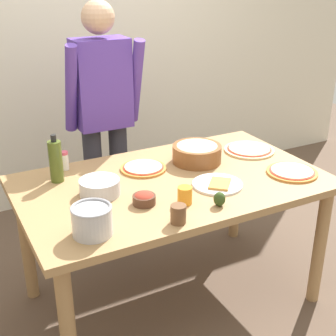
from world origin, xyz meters
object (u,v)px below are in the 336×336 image
dining_table (172,195)px  pizza_cooked_on_tray (143,168)px  person_cook (104,113)px  small_sauce_bowl (144,198)px  cup_orange (185,195)px  popcorn_bowl (197,152)px  plate_with_slice (218,184)px  pizza_raw_on_board (249,150)px  steel_pot (92,220)px  salt_shaker (65,161)px  pizza_second_cooked (292,172)px  cup_small_brown (178,214)px  avocado (219,199)px  mixing_bowl_steel (100,187)px  olive_oil_bottle (56,161)px

dining_table → pizza_cooked_on_tray: pizza_cooked_on_tray is taller
pizza_cooked_on_tray → person_cook: bearing=91.4°
small_sauce_bowl → cup_orange: bearing=-26.3°
popcorn_bowl → dining_table: bearing=-147.4°
plate_with_slice → popcorn_bowl: (0.07, 0.32, 0.05)m
person_cook → popcorn_bowl: size_ratio=5.79×
cup_orange → pizza_raw_on_board: bearing=30.9°
steel_pot → cup_orange: bearing=7.0°
pizza_raw_on_board → salt_shaker: bearing=166.9°
person_cook → pizza_second_cooked: person_cook is taller
popcorn_bowl → pizza_second_cooked: bearing=-45.6°
cup_small_brown → plate_with_slice: bearing=32.8°
dining_table → avocado: avocado is taller
person_cook → pizza_raw_on_board: size_ratio=5.34×
steel_pot → cup_small_brown: 0.38m
plate_with_slice → mixing_bowl_steel: 0.60m
small_sauce_bowl → olive_oil_bottle: bearing=123.2°
steel_pot → cup_orange: (0.48, 0.06, -0.02)m
dining_table → plate_with_slice: bearing=-44.0°
person_cook → small_sauce_bowl: 0.95m
pizza_second_cooked → person_cook: bearing=125.7°
pizza_cooked_on_tray → cup_small_brown: (-0.11, -0.60, 0.03)m
dining_table → pizza_raw_on_board: 0.64m
pizza_cooked_on_tray → cup_small_brown: size_ratio=3.00×
plate_with_slice → cup_small_brown: bearing=-147.2°
pizza_cooked_on_tray → pizza_second_cooked: size_ratio=0.93×
pizza_second_cooked → dining_table: bearing=159.7°
plate_with_slice → avocado: bearing=-121.8°
dining_table → avocado: size_ratio=22.86×
pizza_cooked_on_tray → pizza_second_cooked: bearing=-31.6°
plate_with_slice → cup_orange: (-0.25, -0.09, 0.03)m
plate_with_slice → cup_small_brown: (-0.36, -0.23, 0.03)m
plate_with_slice → salt_shaker: (-0.63, 0.57, 0.04)m
pizza_cooked_on_tray → cup_orange: (0.00, -0.46, 0.03)m
cup_orange → avocado: cup_orange is taller
pizza_raw_on_board → pizza_cooked_on_tray: (-0.69, 0.05, 0.00)m
plate_with_slice → steel_pot: 0.74m
olive_oil_bottle → steel_pot: 0.59m
plate_with_slice → popcorn_bowl: popcorn_bowl is taller
person_cook → pizza_second_cooked: (0.71, -0.98, -0.17)m
pizza_raw_on_board → cup_orange: cup_orange is taller
mixing_bowl_steel → cup_orange: (0.32, -0.28, 0.00)m
olive_oil_bottle → avocado: 0.87m
small_sauce_bowl → person_cook: bearing=80.5°
popcorn_bowl → small_sauce_bowl: 0.59m
mixing_bowl_steel → avocado: mixing_bowl_steel is taller
dining_table → olive_oil_bottle: (-0.54, 0.27, 0.20)m
small_sauce_bowl → dining_table: bearing=35.2°
olive_oil_bottle → salt_shaker: 0.16m
dining_table → small_sauce_bowl: size_ratio=14.55×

